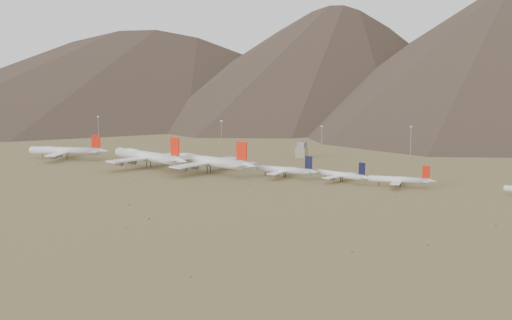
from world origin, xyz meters
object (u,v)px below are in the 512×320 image
at_px(widebody_west, 66,151).
at_px(widebody_east, 208,161).
at_px(control_tower, 302,151).
at_px(widebody_centre, 148,156).
at_px(narrowbody_a, 285,170).
at_px(narrowbody_b, 342,175).

distance_m(widebody_west, widebody_east, 129.94).
height_order(widebody_east, control_tower, widebody_east).
bearing_deg(widebody_east, control_tower, 85.24).
xyz_separation_m(widebody_centre, control_tower, (79.26, 93.88, -2.86)).
xyz_separation_m(narrowbody_a, control_tower, (-24.82, 89.98, 0.39)).
bearing_deg(widebody_centre, widebody_east, 17.33).
xyz_separation_m(widebody_west, narrowbody_a, (184.48, -4.12, -1.70)).
xyz_separation_m(widebody_east, narrowbody_a, (54.86, 4.84, -3.11)).
distance_m(widebody_west, control_tower, 181.30).
bearing_deg(widebody_centre, widebody_west, -167.27).
bearing_deg(narrowbody_b, widebody_west, -164.29).
bearing_deg(widebody_west, control_tower, 12.04).
distance_m(narrowbody_a, narrowbody_b, 38.49).
xyz_separation_m(widebody_west, narrowbody_b, (222.96, -3.63, -2.18)).
xyz_separation_m(widebody_centre, narrowbody_b, (142.55, 4.39, -3.74)).
relative_size(widebody_west, control_tower, 5.24).
bearing_deg(widebody_centre, narrowbody_a, 20.58).
relative_size(widebody_west, widebody_centre, 0.82).
xyz_separation_m(widebody_centre, widebody_east, (49.21, -0.94, -0.14)).
bearing_deg(widebody_east, widebody_centre, -168.27).
height_order(widebody_west, control_tower, widebody_west).
bearing_deg(control_tower, narrowbody_a, -74.58).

